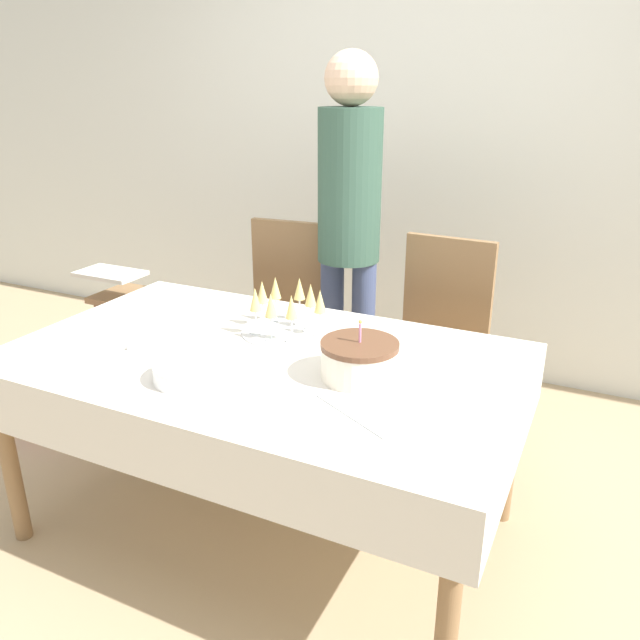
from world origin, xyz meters
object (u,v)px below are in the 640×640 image
(dining_chair_far_left, at_px, (282,313))
(birthday_cake, at_px, (359,360))
(plate_stack_main, at_px, (191,371))
(high_chair, at_px, (126,310))
(gift_bag, at_px, (55,400))
(dining_chair_far_right, at_px, (437,339))
(person_standing, at_px, (349,214))
(champagne_tray, at_px, (286,309))

(dining_chair_far_left, bearing_deg, birthday_cake, -48.56)
(plate_stack_main, bearing_deg, high_chair, 140.88)
(plate_stack_main, xyz_separation_m, gift_bag, (-1.23, 0.48, -0.62))
(dining_chair_far_right, xyz_separation_m, high_chair, (-1.61, -0.19, -0.05))
(person_standing, height_order, high_chair, person_standing)
(person_standing, height_order, gift_bag, person_standing)
(dining_chair_far_left, relative_size, plate_stack_main, 4.18)
(dining_chair_far_left, height_order, dining_chair_far_right, same)
(dining_chair_far_left, bearing_deg, high_chair, -166.98)
(plate_stack_main, height_order, gift_bag, plate_stack_main)
(dining_chair_far_left, height_order, person_standing, person_standing)
(champagne_tray, distance_m, person_standing, 0.69)
(dining_chair_far_left, distance_m, champagne_tray, 0.77)
(dining_chair_far_left, distance_m, gift_bag, 1.20)
(birthday_cake, relative_size, plate_stack_main, 1.06)
(plate_stack_main, distance_m, person_standing, 1.17)
(dining_chair_far_left, distance_m, birthday_cake, 1.17)
(birthday_cake, height_order, plate_stack_main, birthday_cake)
(birthday_cake, bearing_deg, gift_bag, 172.06)
(dining_chair_far_left, distance_m, dining_chair_far_right, 0.78)
(plate_stack_main, bearing_deg, person_standing, 87.59)
(plate_stack_main, distance_m, gift_bag, 1.46)
(champagne_tray, relative_size, person_standing, 0.20)
(dining_chair_far_right, relative_size, birthday_cake, 3.94)
(dining_chair_far_right, relative_size, plate_stack_main, 4.18)
(dining_chair_far_left, xyz_separation_m, person_standing, (0.34, 0.03, 0.51))
(dining_chair_far_right, distance_m, person_standing, 0.68)
(champagne_tray, bearing_deg, dining_chair_far_right, 56.27)
(dining_chair_far_right, relative_size, gift_bag, 3.50)
(champagne_tray, xyz_separation_m, plate_stack_main, (-0.08, -0.48, -0.06))
(gift_bag, bearing_deg, dining_chair_far_right, 19.94)
(plate_stack_main, bearing_deg, dining_chair_far_left, 104.82)
(person_standing, bearing_deg, birthday_cake, -64.65)
(birthday_cake, relative_size, person_standing, 0.14)
(high_chair, xyz_separation_m, gift_bag, (-0.11, -0.43, -0.35))
(champagne_tray, bearing_deg, person_standing, 92.58)
(birthday_cake, xyz_separation_m, person_standing, (-0.42, 0.89, 0.27))
(person_standing, bearing_deg, high_chair, -169.30)
(dining_chair_far_left, height_order, birthday_cake, dining_chair_far_left)
(birthday_cake, xyz_separation_m, champagne_tray, (-0.39, 0.24, 0.03))
(plate_stack_main, relative_size, person_standing, 0.13)
(plate_stack_main, bearing_deg, gift_bag, 158.83)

